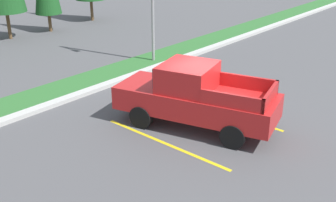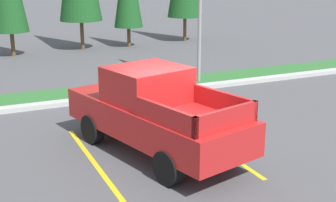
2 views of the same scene
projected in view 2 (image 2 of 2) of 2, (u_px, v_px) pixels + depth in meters
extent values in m
plane|color=#4C4C4F|center=(176.00, 149.00, 11.67)|extent=(120.00, 120.00, 0.00)
cube|color=yellow|center=(94.00, 163.00, 10.83)|extent=(0.12, 4.80, 0.01)
cube|color=yellow|center=(210.00, 143.00, 12.07)|extent=(0.12, 4.80, 0.01)
cube|color=#B2B2AD|center=(114.00, 97.00, 16.02)|extent=(56.00, 0.40, 0.15)
cube|color=#2D662D|center=(105.00, 91.00, 16.99)|extent=(56.00, 1.80, 0.06)
cylinder|color=black|center=(93.00, 129.00, 11.98)|extent=(0.46, 0.81, 0.76)
cylinder|color=black|center=(145.00, 116.00, 13.01)|extent=(0.46, 0.81, 0.76)
cylinder|color=black|center=(168.00, 168.00, 9.67)|extent=(0.46, 0.81, 0.76)
cylinder|color=black|center=(225.00, 148.00, 10.71)|extent=(0.46, 0.81, 0.76)
cube|color=red|center=(155.00, 119.00, 11.20)|extent=(3.16, 5.51, 0.76)
cube|color=red|center=(147.00, 84.00, 11.20)|extent=(2.11, 1.99, 0.84)
cube|color=#2D3842|center=(128.00, 76.00, 11.80)|extent=(1.58, 0.47, 0.63)
cube|color=red|center=(165.00, 116.00, 9.44)|extent=(0.58, 1.86, 0.44)
cube|color=red|center=(224.00, 102.00, 10.47)|extent=(0.58, 1.86, 0.44)
cube|color=red|center=(226.00, 119.00, 9.29)|extent=(1.77, 0.55, 0.44)
cube|color=silver|center=(100.00, 105.00, 13.16)|extent=(1.79, 0.61, 0.28)
cylinder|color=brown|center=(13.00, 44.00, 23.56)|extent=(0.20, 0.20, 1.24)
cylinder|color=brown|center=(82.00, 35.00, 25.41)|extent=(0.20, 0.20, 1.59)
cylinder|color=brown|center=(129.00, 37.00, 26.36)|extent=(0.20, 0.20, 1.12)
cylinder|color=brown|center=(185.00, 29.00, 28.34)|extent=(0.20, 0.20, 1.47)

